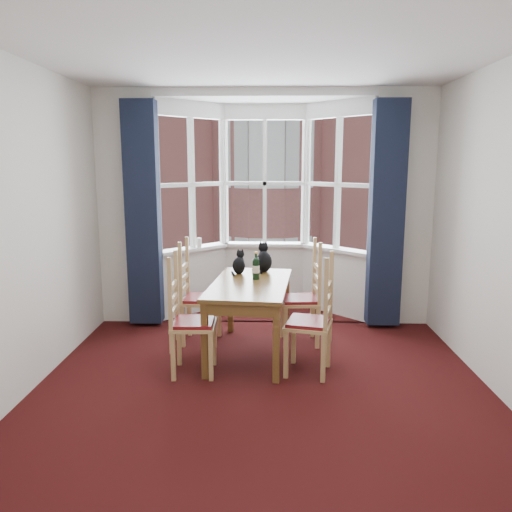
{
  "coord_description": "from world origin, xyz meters",
  "views": [
    {
      "loc": [
        0.05,
        -3.73,
        1.94
      ],
      "look_at": [
        -0.07,
        1.05,
        1.05
      ],
      "focal_mm": 35.0,
      "sensor_mm": 36.0,
      "label": 1
    }
  ],
  "objects_px": {
    "chair_left_far": "(193,300)",
    "chair_right_far": "(308,301)",
    "dining_table": "(250,292)",
    "chair_right_near": "(318,325)",
    "chair_left_near": "(184,324)",
    "candle_tall": "(199,243)",
    "cat_right": "(264,260)",
    "cat_left": "(239,264)",
    "wine_bottle": "(256,267)"
  },
  "relations": [
    {
      "from": "chair_left_far",
      "to": "chair_right_far",
      "type": "bearing_deg",
      "value": -0.06
    },
    {
      "from": "chair_left_far",
      "to": "chair_right_far",
      "type": "xyz_separation_m",
      "value": [
        1.26,
        -0.0,
        0.0
      ]
    },
    {
      "from": "dining_table",
      "to": "chair_right_near",
      "type": "height_order",
      "value": "chair_right_near"
    },
    {
      "from": "chair_left_near",
      "to": "candle_tall",
      "type": "xyz_separation_m",
      "value": [
        -0.11,
        1.93,
        0.46
      ]
    },
    {
      "from": "chair_right_near",
      "to": "chair_left_near",
      "type": "bearing_deg",
      "value": -179.4
    },
    {
      "from": "chair_left_near",
      "to": "cat_right",
      "type": "relative_size",
      "value": 2.7
    },
    {
      "from": "dining_table",
      "to": "chair_right_far",
      "type": "bearing_deg",
      "value": 29.64
    },
    {
      "from": "chair_right_far",
      "to": "candle_tall",
      "type": "height_order",
      "value": "candle_tall"
    },
    {
      "from": "cat_right",
      "to": "dining_table",
      "type": "bearing_deg",
      "value": -103.89
    },
    {
      "from": "chair_left_far",
      "to": "candle_tall",
      "type": "bearing_deg",
      "value": 93.68
    },
    {
      "from": "chair_left_far",
      "to": "candle_tall",
      "type": "distance_m",
      "value": 1.18
    },
    {
      "from": "candle_tall",
      "to": "chair_right_far",
      "type": "bearing_deg",
      "value": -39.38
    },
    {
      "from": "cat_left",
      "to": "cat_right",
      "type": "relative_size",
      "value": 0.79
    },
    {
      "from": "chair_right_far",
      "to": "wine_bottle",
      "type": "bearing_deg",
      "value": -159.69
    },
    {
      "from": "cat_right",
      "to": "wine_bottle",
      "type": "relative_size",
      "value": 1.18
    },
    {
      "from": "chair_right_near",
      "to": "wine_bottle",
      "type": "height_order",
      "value": "wine_bottle"
    },
    {
      "from": "cat_left",
      "to": "cat_right",
      "type": "height_order",
      "value": "cat_right"
    },
    {
      "from": "chair_right_near",
      "to": "chair_right_far",
      "type": "xyz_separation_m",
      "value": [
        -0.03,
        0.82,
        0.0
      ]
    },
    {
      "from": "cat_right",
      "to": "chair_right_far",
      "type": "bearing_deg",
      "value": -20.82
    },
    {
      "from": "chair_right_near",
      "to": "chair_right_far",
      "type": "relative_size",
      "value": 1.0
    },
    {
      "from": "wine_bottle",
      "to": "candle_tall",
      "type": "xyz_separation_m",
      "value": [
        -0.77,
        1.3,
        0.05
      ]
    },
    {
      "from": "cat_right",
      "to": "chair_right_near",
      "type": "bearing_deg",
      "value": -63.09
    },
    {
      "from": "chair_right_near",
      "to": "candle_tall",
      "type": "bearing_deg",
      "value": 125.3
    },
    {
      "from": "chair_right_near",
      "to": "chair_right_far",
      "type": "distance_m",
      "value": 0.82
    },
    {
      "from": "chair_left_near",
      "to": "chair_right_far",
      "type": "distance_m",
      "value": 1.48
    },
    {
      "from": "chair_left_far",
      "to": "chair_right_far",
      "type": "relative_size",
      "value": 1.0
    },
    {
      "from": "cat_left",
      "to": "candle_tall",
      "type": "distance_m",
      "value": 1.17
    },
    {
      "from": "dining_table",
      "to": "candle_tall",
      "type": "distance_m",
      "value": 1.63
    },
    {
      "from": "dining_table",
      "to": "cat_left",
      "type": "distance_m",
      "value": 0.48
    },
    {
      "from": "chair_left_far",
      "to": "cat_left",
      "type": "bearing_deg",
      "value": 7.6
    },
    {
      "from": "chair_right_far",
      "to": "cat_right",
      "type": "bearing_deg",
      "value": 159.18
    },
    {
      "from": "wine_bottle",
      "to": "candle_tall",
      "type": "relative_size",
      "value": 2.3
    },
    {
      "from": "chair_right_near",
      "to": "wine_bottle",
      "type": "xyz_separation_m",
      "value": [
        -0.59,
        0.62,
        0.41
      ]
    },
    {
      "from": "chair_left_near",
      "to": "chair_right_near",
      "type": "distance_m",
      "value": 1.24
    },
    {
      "from": "cat_left",
      "to": "wine_bottle",
      "type": "distance_m",
      "value": 0.34
    },
    {
      "from": "chair_right_near",
      "to": "cat_left",
      "type": "relative_size",
      "value": 3.41
    },
    {
      "from": "chair_right_far",
      "to": "cat_left",
      "type": "distance_m",
      "value": 0.85
    },
    {
      "from": "dining_table",
      "to": "chair_left_near",
      "type": "height_order",
      "value": "chair_left_near"
    },
    {
      "from": "wine_bottle",
      "to": "candle_tall",
      "type": "distance_m",
      "value": 1.51
    },
    {
      "from": "dining_table",
      "to": "chair_right_near",
      "type": "bearing_deg",
      "value": -36.31
    },
    {
      "from": "chair_left_near",
      "to": "chair_right_near",
      "type": "relative_size",
      "value": 1.0
    },
    {
      "from": "chair_left_near",
      "to": "chair_right_far",
      "type": "height_order",
      "value": "same"
    },
    {
      "from": "chair_left_near",
      "to": "chair_right_far",
      "type": "xyz_separation_m",
      "value": [
        1.22,
        0.84,
        0.0
      ]
    },
    {
      "from": "dining_table",
      "to": "chair_left_near",
      "type": "xyz_separation_m",
      "value": [
        -0.6,
        -0.49,
        -0.19
      ]
    },
    {
      "from": "chair_left_near",
      "to": "wine_bottle",
      "type": "distance_m",
      "value": 1.0
    },
    {
      "from": "chair_left_far",
      "to": "chair_right_far",
      "type": "height_order",
      "value": "same"
    },
    {
      "from": "chair_left_near",
      "to": "cat_right",
      "type": "distance_m",
      "value": 1.32
    },
    {
      "from": "dining_table",
      "to": "cat_left",
      "type": "bearing_deg",
      "value": 108.19
    },
    {
      "from": "dining_table",
      "to": "chair_left_near",
      "type": "distance_m",
      "value": 0.8
    },
    {
      "from": "cat_left",
      "to": "cat_right",
      "type": "xyz_separation_m",
      "value": [
        0.27,
        0.12,
        0.03
      ]
    }
  ]
}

